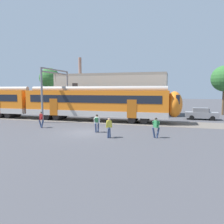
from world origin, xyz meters
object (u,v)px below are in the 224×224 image
pedestrian_white (97,122)px  parked_car_grey (201,114)px  pedestrian_yellow (109,126)px  pedestrian_green (156,126)px  pedestrian_red (41,118)px  commuter_train (36,102)px

pedestrian_white → parked_car_grey: size_ratio=0.41×
pedestrian_yellow → pedestrian_green: (3.69, 0.97, -0.03)m
pedestrian_green → pedestrian_yellow: bearing=-165.3°
pedestrian_red → parked_car_grey: 19.98m
commuter_train → pedestrian_green: 18.49m
parked_car_grey → pedestrian_red: bearing=-146.0°
pedestrian_red → parked_car_grey: bearing=34.0°
pedestrian_yellow → pedestrian_green: bearing=14.7°
pedestrian_yellow → pedestrian_white: bearing=132.7°
pedestrian_red → pedestrian_white: 6.36m
pedestrian_yellow → parked_car_grey: bearing=58.2°
pedestrian_yellow → pedestrian_green: 3.81m
commuter_train → parked_car_grey: (21.52, 4.88, -1.47)m
commuter_train → pedestrian_green: bearing=-25.3°
commuter_train → pedestrian_white: 13.33m
pedestrian_red → pedestrian_green: (11.72, -1.59, 0.00)m
pedestrian_red → parked_car_grey: (16.56, 11.18, -0.18)m
commuter_train → pedestrian_red: (4.96, -6.29, -1.29)m
pedestrian_white → parked_car_grey: pedestrian_white is taller
pedestrian_white → parked_car_grey: (10.24, 11.88, -0.21)m
commuter_train → pedestrian_yellow: bearing=-34.3°
commuter_train → pedestrian_green: commuter_train is taller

